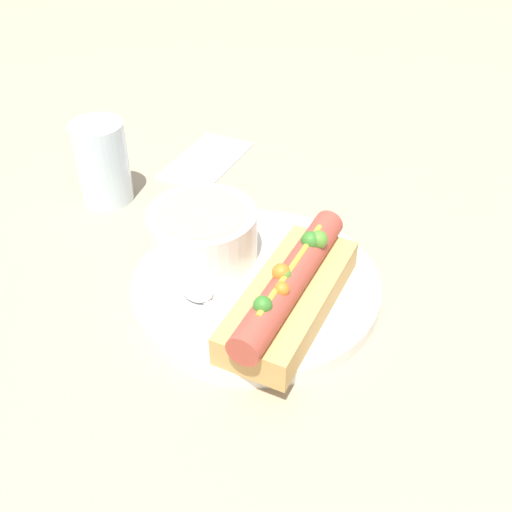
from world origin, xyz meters
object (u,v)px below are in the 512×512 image
object	(u,v)px
hot_dog	(290,292)
spoon	(207,302)
drinking_glass	(102,163)
soup_bowl	(203,231)

from	to	relation	value
hot_dog	spoon	size ratio (longest dim) A/B	1.28
drinking_glass	soup_bowl	bearing A→B (deg)	-88.10
soup_bowl	spoon	world-z (taller)	soup_bowl
hot_dog	spoon	distance (m)	0.08
hot_dog	spoon	xyz separation A→B (m)	(-0.05, 0.06, -0.02)
hot_dog	spoon	bearing A→B (deg)	110.26
hot_dog	soup_bowl	size ratio (longest dim) A/B	1.73
soup_bowl	drinking_glass	bearing A→B (deg)	91.90
spoon	drinking_glass	distance (m)	0.25
hot_dog	spoon	world-z (taller)	hot_dog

